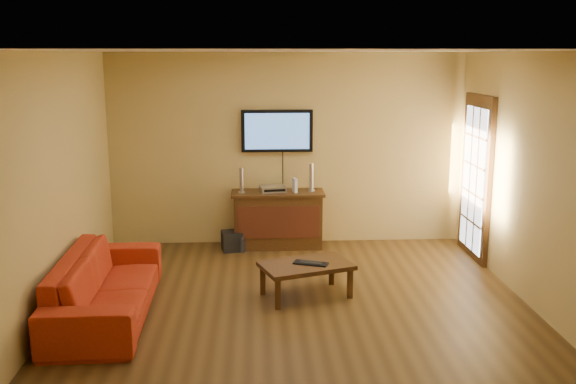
{
  "coord_description": "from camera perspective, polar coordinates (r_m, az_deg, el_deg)",
  "views": [
    {
      "loc": [
        -0.43,
        -6.47,
        2.67
      ],
      "look_at": [
        -0.07,
        0.8,
        1.1
      ],
      "focal_mm": 40.0,
      "sensor_mm": 36.0,
      "label": 1
    }
  ],
  "objects": [
    {
      "name": "speaker_left",
      "position": [
        8.85,
        -4.16,
        0.94
      ],
      "size": [
        0.09,
        0.09,
        0.34
      ],
      "color": "silver",
      "rests_on": "media_console"
    },
    {
      "name": "bottle",
      "position": [
        8.84,
        -4.09,
        -4.72
      ],
      "size": [
        0.08,
        0.08,
        0.23
      ],
      "color": "white",
      "rests_on": "ground"
    },
    {
      "name": "media_console",
      "position": [
        9.01,
        -0.91,
        -2.43
      ],
      "size": [
        1.29,
        0.49,
        0.79
      ],
      "color": "#331D0B",
      "rests_on": "ground"
    },
    {
      "name": "french_door",
      "position": [
        8.81,
        16.34,
        1.09
      ],
      "size": [
        0.07,
        1.02,
        2.22
      ],
      "color": "#331D0B",
      "rests_on": "ground"
    },
    {
      "name": "keyboard",
      "position": [
        7.17,
        2.03,
        -6.34
      ],
      "size": [
        0.41,
        0.27,
        0.02
      ],
      "color": "black",
      "rests_on": "coffee_table"
    },
    {
      "name": "av_receiver",
      "position": [
        8.93,
        -1.35,
        0.3
      ],
      "size": [
        0.39,
        0.31,
        0.08
      ],
      "primitive_type": "cube",
      "rotation": [
        0.0,
        0.0,
        0.18
      ],
      "color": "silver",
      "rests_on": "media_console"
    },
    {
      "name": "television",
      "position": [
        8.99,
        -0.98,
        5.45
      ],
      "size": [
        1.0,
        0.08,
        0.59
      ],
      "color": "black",
      "rests_on": "ground"
    },
    {
      "name": "game_console",
      "position": [
        8.88,
        0.61,
        0.6
      ],
      "size": [
        0.07,
        0.15,
        0.19
      ],
      "primitive_type": "cube",
      "rotation": [
        0.0,
        0.0,
        0.24
      ],
      "color": "white",
      "rests_on": "media_console"
    },
    {
      "name": "subwoofer",
      "position": [
        8.94,
        -5.0,
        -4.35
      ],
      "size": [
        0.32,
        0.32,
        0.27
      ],
      "primitive_type": "cube",
      "rotation": [
        0.0,
        0.0,
        0.2
      ],
      "color": "black",
      "rests_on": "ground"
    },
    {
      "name": "ground_plane",
      "position": [
        7.01,
        0.92,
        -10.21
      ],
      "size": [
        5.0,
        5.0,
        0.0
      ],
      "primitive_type": "plane",
      "color": "#3B2810",
      "rests_on": "ground"
    },
    {
      "name": "room_walls",
      "position": [
        7.17,
        0.64,
        4.3
      ],
      "size": [
        5.0,
        5.0,
        5.0
      ],
      "color": "tan",
      "rests_on": "ground"
    },
    {
      "name": "sofa",
      "position": [
        6.93,
        -15.91,
        -7.12
      ],
      "size": [
        0.71,
        2.25,
        0.87
      ],
      "primitive_type": "imported",
      "rotation": [
        0.0,
        0.0,
        1.6
      ],
      "color": "#A52912",
      "rests_on": "ground"
    },
    {
      "name": "speaker_right",
      "position": [
        8.95,
        2.09,
        1.23
      ],
      "size": [
        0.11,
        0.11,
        0.39
      ],
      "color": "silver",
      "rests_on": "media_console"
    },
    {
      "name": "coffee_table",
      "position": [
        7.21,
        1.62,
        -6.76
      ],
      "size": [
        1.12,
        0.88,
        0.38
      ],
      "color": "#331D0B",
      "rests_on": "ground"
    }
  ]
}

